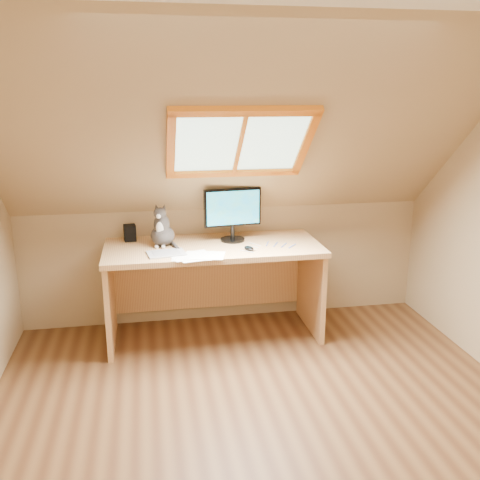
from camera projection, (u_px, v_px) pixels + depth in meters
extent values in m
plane|color=brown|center=(270.00, 433.00, 3.20)|extent=(3.50, 3.50, 0.00)
cube|color=tan|center=(454.00, 446.00, 1.22)|extent=(3.50, 0.02, 2.40)
cube|color=tan|center=(226.00, 264.00, 4.72)|extent=(3.50, 0.02, 1.00)
cube|color=tan|center=(241.00, 132.00, 3.66)|extent=(3.50, 1.56, 1.41)
cube|color=#B2E0CC|center=(239.00, 142.00, 3.76)|extent=(0.90, 0.53, 0.48)
cube|color=orange|center=(239.00, 142.00, 3.76)|extent=(1.02, 0.64, 0.59)
cube|color=tan|center=(213.00, 248.00, 4.27)|extent=(1.72, 0.75, 0.04)
cube|color=tan|center=(110.00, 300.00, 4.24)|extent=(0.04, 0.68, 0.74)
cube|color=tan|center=(311.00, 287.00, 4.52)|extent=(0.04, 0.68, 0.74)
cube|color=tan|center=(209.00, 279.00, 4.71)|extent=(1.62, 0.03, 0.52)
cylinder|color=black|center=(233.00, 240.00, 4.39)|extent=(0.20, 0.20, 0.02)
cylinder|color=black|center=(233.00, 232.00, 4.38)|extent=(0.03, 0.03, 0.11)
cube|color=black|center=(233.00, 207.00, 4.32)|extent=(0.47, 0.09, 0.31)
cube|color=blue|center=(233.00, 208.00, 4.30)|extent=(0.43, 0.06, 0.27)
ellipsoid|color=#47413F|center=(163.00, 235.00, 4.25)|extent=(0.25, 0.27, 0.16)
ellipsoid|color=#47413F|center=(162.00, 224.00, 4.21)|extent=(0.16, 0.16, 0.18)
ellipsoid|color=silver|center=(160.00, 228.00, 4.16)|extent=(0.07, 0.05, 0.10)
ellipsoid|color=#47413F|center=(160.00, 213.00, 4.14)|extent=(0.12, 0.11, 0.09)
sphere|color=silver|center=(158.00, 216.00, 4.11)|extent=(0.04, 0.04, 0.04)
cone|color=#47413F|center=(156.00, 207.00, 4.15)|extent=(0.05, 0.06, 0.06)
cone|color=#47413F|center=(164.00, 207.00, 4.14)|extent=(0.06, 0.05, 0.06)
cube|color=black|center=(130.00, 233.00, 4.38)|extent=(0.10, 0.10, 0.13)
cube|color=#B2B2B7|center=(166.00, 253.00, 4.03)|extent=(0.31, 0.24, 0.01)
ellipsoid|color=black|center=(249.00, 248.00, 4.12)|extent=(0.09, 0.12, 0.03)
cube|color=white|center=(197.00, 256.00, 4.00)|extent=(0.33, 0.27, 0.00)
cube|color=white|center=(197.00, 255.00, 4.00)|extent=(0.32, 0.24, 0.00)
cube|color=white|center=(197.00, 255.00, 4.00)|extent=(0.35, 0.30, 0.00)
cube|color=white|center=(197.00, 255.00, 3.99)|extent=(0.34, 0.28, 0.00)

